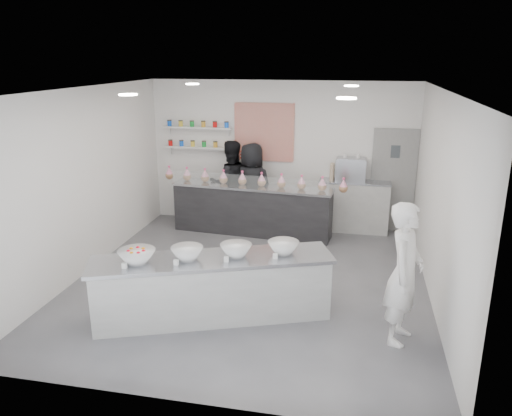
{
  "coord_description": "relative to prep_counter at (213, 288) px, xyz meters",
  "views": [
    {
      "loc": [
        1.57,
        -7.15,
        3.46
      ],
      "look_at": [
        0.01,
        0.4,
        1.11
      ],
      "focal_mm": 35.0,
      "sensor_mm": 36.0,
      "label": 1
    }
  ],
  "objects": [
    {
      "name": "cup_stacks",
      "position": [
        1.4,
        4.01,
        0.78
      ],
      "size": [
        0.24,
        0.24,
        0.34
      ],
      "primitive_type": null,
      "color": "#CCAE92",
      "rests_on": "espresso_ledge"
    },
    {
      "name": "cookie_bags",
      "position": [
        -0.19,
        3.44,
        0.7
      ],
      "size": [
        3.77,
        0.52,
        0.29
      ],
      "primitive_type": null,
      "rotation": [
        0.0,
        0.0,
        -0.09
      ],
      "color": "#FF9DC4",
      "rests_on": "back_bar"
    },
    {
      "name": "jar_shelf_upper",
      "position": [
        -1.5,
        4.13,
        1.58
      ],
      "size": [
        1.45,
        0.22,
        0.04
      ],
      "primitive_type": "cube",
      "color": "silver",
      "rests_on": "back_wall"
    },
    {
      "name": "back_wall",
      "position": [
        0.25,
        4.23,
        1.06
      ],
      "size": [
        5.5,
        0.0,
        5.5
      ],
      "primitive_type": "plane",
      "rotation": [
        1.57,
        0.0,
        0.0
      ],
      "color": "white",
      "rests_on": "floor"
    },
    {
      "name": "floor",
      "position": [
        0.25,
        1.23,
        -0.44
      ],
      "size": [
        6.0,
        6.0,
        0.0
      ],
      "primitive_type": "plane",
      "color": "#515156",
      "rests_on": "ground"
    },
    {
      "name": "downlight_3",
      "position": [
        1.65,
        2.83,
        2.54
      ],
      "size": [
        0.24,
        0.24,
        0.02
      ],
      "primitive_type": "cylinder",
      "color": "white",
      "rests_on": "ceiling"
    },
    {
      "name": "downlight_0",
      "position": [
        -1.15,
        0.23,
        2.54
      ],
      "size": [
        0.24,
        0.24,
        0.02
      ],
      "primitive_type": "cylinder",
      "color": "white",
      "rests_on": "ceiling"
    },
    {
      "name": "sneeze_guard",
      "position": [
        -0.22,
        3.16,
        0.69
      ],
      "size": [
        3.16,
        0.31,
        0.27
      ],
      "primitive_type": "cube",
      "rotation": [
        0.0,
        0.0,
        -0.09
      ],
      "color": "white",
      "rests_on": "back_bar"
    },
    {
      "name": "woman_prep",
      "position": [
        2.47,
        -0.06,
        0.47
      ],
      "size": [
        0.61,
        0.76,
        1.81
      ],
      "primitive_type": "imported",
      "rotation": [
        0.0,
        0.0,
        1.28
      ],
      "color": "white",
      "rests_on": "floor"
    },
    {
      "name": "back_bar",
      "position": [
        -0.19,
        3.44,
        0.06
      ],
      "size": [
        3.26,
        0.89,
        1.0
      ],
      "primitive_type": "cube",
      "rotation": [
        0.0,
        0.0,
        -0.09
      ],
      "color": "black",
      "rests_on": "floor"
    },
    {
      "name": "prep_counter",
      "position": [
        0.0,
        0.0,
        0.0
      ],
      "size": [
        3.28,
        1.84,
        0.88
      ],
      "primitive_type": "cube",
      "rotation": [
        0.0,
        0.0,
        0.36
      ],
      "color": "#A5A5A1",
      "rests_on": "floor"
    },
    {
      "name": "downlight_2",
      "position": [
        -1.15,
        2.83,
        2.54
      ],
      "size": [
        0.24,
        0.24,
        0.02
      ],
      "primitive_type": "cylinder",
      "color": "white",
      "rests_on": "ceiling"
    },
    {
      "name": "staff_left",
      "position": [
        -0.73,
        3.83,
        0.47
      ],
      "size": [
        1.09,
        0.99,
        1.82
      ],
      "primitive_type": "imported",
      "rotation": [
        0.0,
        0.0,
        3.56
      ],
      "color": "black",
      "rests_on": "floor"
    },
    {
      "name": "espresso_machine",
      "position": [
        1.71,
        4.01,
        0.84
      ],
      "size": [
        0.59,
        0.41,
        0.45
      ],
      "primitive_type": "cube",
      "color": "#93969E",
      "rests_on": "espresso_ledge"
    },
    {
      "name": "pattern_panel",
      "position": [
        -0.1,
        4.2,
        1.51
      ],
      "size": [
        1.25,
        0.03,
        1.2
      ],
      "primitive_type": "cube",
      "color": "#B81B04",
      "rests_on": "back_wall"
    },
    {
      "name": "left_wall",
      "position": [
        -2.5,
        1.23,
        1.06
      ],
      "size": [
        0.0,
        6.0,
        6.0
      ],
      "primitive_type": "plane",
      "rotation": [
        1.57,
        0.0,
        1.57
      ],
      "color": "white",
      "rests_on": "floor"
    },
    {
      "name": "preserve_jars",
      "position": [
        -1.5,
        4.11,
        1.44
      ],
      "size": [
        1.45,
        0.1,
        0.56
      ],
      "primitive_type": null,
      "color": "red",
      "rests_on": "jar_shelf_lower"
    },
    {
      "name": "prep_bowls",
      "position": [
        0.0,
        0.0,
        0.53
      ],
      "size": [
        2.41,
        1.34,
        0.17
      ],
      "primitive_type": null,
      "rotation": [
        0.0,
        0.0,
        0.36
      ],
      "color": "white",
      "rests_on": "prep_counter"
    },
    {
      "name": "right_wall",
      "position": [
        3.0,
        1.23,
        1.06
      ],
      "size": [
        0.0,
        6.0,
        6.0
      ],
      "primitive_type": "plane",
      "rotation": [
        1.57,
        0.0,
        -1.57
      ],
      "color": "white",
      "rests_on": "floor"
    },
    {
      "name": "back_door",
      "position": [
        2.55,
        4.2,
        0.61
      ],
      "size": [
        0.88,
        0.04,
        2.1
      ],
      "primitive_type": "cube",
      "color": "gray",
      "rests_on": "floor"
    },
    {
      "name": "downlight_1",
      "position": [
        1.65,
        0.23,
        2.54
      ],
      "size": [
        0.24,
        0.24,
        0.02
      ],
      "primitive_type": "cylinder",
      "color": "white",
      "rests_on": "ceiling"
    },
    {
      "name": "jar_shelf_lower",
      "position": [
        -1.5,
        4.13,
        1.16
      ],
      "size": [
        1.45,
        0.22,
        0.04
      ],
      "primitive_type": "cube",
      "color": "silver",
      "rests_on": "back_wall"
    },
    {
      "name": "espresso_ledge",
      "position": [
        1.8,
        4.01,
        0.09
      ],
      "size": [
        1.42,
        0.45,
        1.05
      ],
      "primitive_type": "cube",
      "color": "#A5A5A1",
      "rests_on": "floor"
    },
    {
      "name": "label_cards",
      "position": [
        -0.19,
        -0.5,
        0.48
      ],
      "size": [
        2.01,
        0.04,
        0.07
      ],
      "primitive_type": null,
      "color": "white",
      "rests_on": "prep_counter"
    },
    {
      "name": "staff_right",
      "position": [
        -0.26,
        3.74,
        0.46
      ],
      "size": [
        0.98,
        0.74,
        1.8
      ],
      "primitive_type": "imported",
      "rotation": [
        0.0,
        0.0,
        2.93
      ],
      "color": "black",
      "rests_on": "floor"
    },
    {
      "name": "ceiling",
      "position": [
        0.25,
        1.23,
        2.56
      ],
      "size": [
        6.0,
        6.0,
        0.0
      ],
      "primitive_type": "plane",
      "rotation": [
        3.14,
        0.0,
        0.0
      ],
      "color": "white",
      "rests_on": "floor"
    }
  ]
}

